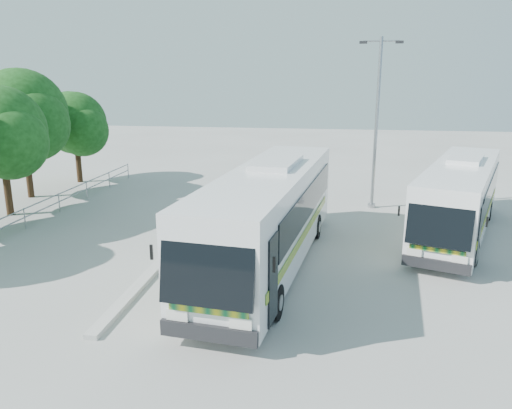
% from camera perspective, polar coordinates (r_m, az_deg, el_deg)
% --- Properties ---
extents(ground, '(100.00, 100.00, 0.00)m').
position_cam_1_polar(ground, '(18.98, -3.89, -6.85)').
color(ground, '#A9A9A4').
rests_on(ground, ground).
extents(kerb_divider, '(0.40, 16.00, 0.15)m').
position_cam_1_polar(kerb_divider, '(21.35, -8.77, -4.31)').
color(kerb_divider, '#B2B2AD').
rests_on(kerb_divider, ground).
extents(railing, '(0.06, 22.00, 1.00)m').
position_cam_1_polar(railing, '(26.15, -23.79, -0.37)').
color(railing, gray).
rests_on(railing, ground).
extents(tree_far_c, '(4.97, 4.69, 6.49)m').
position_cam_1_polar(tree_far_c, '(27.64, -27.08, 7.46)').
color(tree_far_c, '#382314').
rests_on(tree_far_c, ground).
extents(tree_far_d, '(5.62, 5.30, 7.33)m').
position_cam_1_polar(tree_far_d, '(31.30, -25.07, 9.37)').
color(tree_far_d, '#382314').
rests_on(tree_far_d, ground).
extents(tree_far_e, '(4.54, 4.28, 5.92)m').
position_cam_1_polar(tree_far_e, '(34.87, -19.88, 8.72)').
color(tree_far_e, '#382314').
rests_on(tree_far_e, ground).
extents(coach_main, '(4.09, 13.23, 3.61)m').
position_cam_1_polar(coach_main, '(18.26, 1.53, -1.12)').
color(coach_main, silver).
rests_on(coach_main, ground).
extents(coach_adjacent, '(5.98, 11.64, 3.20)m').
position_cam_1_polar(coach_adjacent, '(23.64, 22.24, 0.85)').
color(coach_adjacent, white).
rests_on(coach_adjacent, ground).
extents(lamppost, '(2.14, 0.22, 8.78)m').
position_cam_1_polar(lamppost, '(26.80, 13.64, 9.73)').
color(lamppost, '#95989D').
rests_on(lamppost, ground).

